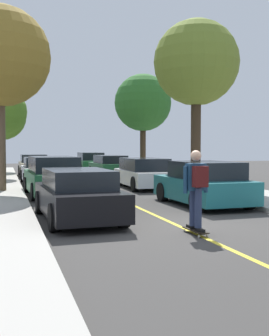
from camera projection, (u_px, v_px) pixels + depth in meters
The scene contains 19 objects.
ground at pixel (182, 228), 10.06m from camera, with size 80.00×80.00×0.00m, color #3D3A38.
center_line at pixel (133, 205), 13.88m from camera, with size 0.12×39.20×0.01m, color gold.
parked_car_left_nearest at pixel (78, 195), 11.04m from camera, with size 1.92×4.18×1.30m.
parked_car_left_near at pixel (53, 176), 16.51m from camera, with size 2.04×4.34×1.50m.
parked_car_left_far at pixel (41, 171), 21.91m from camera, with size 1.89×4.18×1.34m.
parked_car_left_farthest at pixel (34, 166), 27.21m from camera, with size 1.80×4.28×1.37m.
parked_car_right_nearest at pixel (203, 184), 13.81m from camera, with size 2.00×4.07×1.41m.
parked_car_right_near at pixel (144, 173), 19.60m from camera, with size 2.03×4.37×1.35m.
parked_car_right_far at pixel (109, 167), 26.06m from camera, with size 1.85×4.08×1.35m.
parked_car_right_farthest at pixel (90, 162), 31.72m from camera, with size 1.98×4.39×1.43m.
street_tree_left_nearest at pixel (0, 57), 16.90m from camera, with size 3.93×3.93×7.24m.
street_tree_left_near at pixel (2, 112), 24.22m from camera, with size 2.81×2.81×5.12m.
street_tree_left_far at pixel (2, 116), 30.12m from camera, with size 3.35×3.35×5.53m.
street_tree_right_nearest at pixel (196, 64), 18.53m from camera, with size 3.66×3.66×7.17m.
street_tree_right_near at pixel (143, 103), 25.65m from camera, with size 3.38×3.38×6.03m.
fire_hydrant at pixel (198, 181), 17.63m from camera, with size 0.20×0.20×0.70m.
streetlamp at pixel (4, 121), 20.27m from camera, with size 0.36×0.24×5.12m.
skateboard at pixel (195, 230), 9.28m from camera, with size 0.26×0.85×0.10m.
skateboarder at pixel (196, 185), 9.19m from camera, with size 0.58×0.70×1.70m.
Camera 1 is at (-3.95, -9.23, 1.89)m, focal length 46.30 mm.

